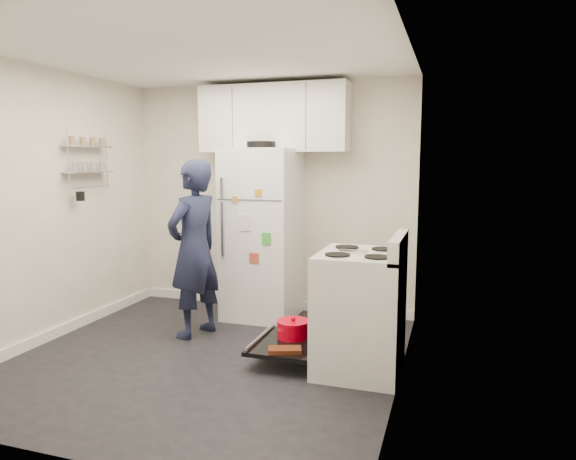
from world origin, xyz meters
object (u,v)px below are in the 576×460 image
(electric_range, at_px, (359,312))
(open_oven_door, at_px, (290,337))
(refrigerator, at_px, (262,233))
(person, at_px, (194,249))

(electric_range, relative_size, open_oven_door, 1.56)
(electric_range, height_order, open_oven_door, electric_range)
(refrigerator, height_order, person, refrigerator)
(open_oven_door, relative_size, refrigerator, 0.38)
(open_oven_door, xyz_separation_m, refrigerator, (-0.65, 1.05, 0.71))
(refrigerator, relative_size, person, 1.11)
(electric_range, distance_m, open_oven_door, 0.65)
(open_oven_door, height_order, refrigerator, refrigerator)
(electric_range, distance_m, refrigerator, 1.71)
(electric_range, xyz_separation_m, open_oven_door, (-0.58, 0.05, -0.28))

